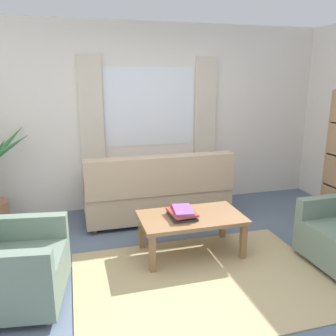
{
  "coord_description": "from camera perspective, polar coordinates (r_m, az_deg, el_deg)",
  "views": [
    {
      "loc": [
        -1.11,
        -2.75,
        1.89
      ],
      "look_at": [
        -0.15,
        0.7,
        0.94
      ],
      "focal_mm": 37.62,
      "sensor_mm": 36.0,
      "label": 1
    }
  ],
  "objects": [
    {
      "name": "ground_plane",
      "position": [
        3.52,
        5.71,
        -17.74
      ],
      "size": [
        6.24,
        6.24,
        0.0
      ],
      "primitive_type": "plane",
      "color": "slate"
    },
    {
      "name": "wall_back",
      "position": [
        5.17,
        -3.06,
        8.23
      ],
      "size": [
        5.32,
        0.12,
        2.6
      ],
      "primitive_type": "cube",
      "color": "silver",
      "rests_on": "ground_plane"
    },
    {
      "name": "window_with_curtains",
      "position": [
        5.07,
        -2.88,
        9.81
      ],
      "size": [
        1.98,
        0.07,
        1.4
      ],
      "color": "white"
    },
    {
      "name": "area_rug",
      "position": [
        3.51,
        5.71,
        -17.66
      ],
      "size": [
        2.39,
        1.69,
        0.01
      ],
      "primitive_type": "cube",
      "color": "tan",
      "rests_on": "ground_plane"
    },
    {
      "name": "couch",
      "position": [
        4.72,
        -1.83,
        -3.99
      ],
      "size": [
        1.9,
        0.82,
        0.92
      ],
      "rotation": [
        0.0,
        0.0,
        3.14
      ],
      "color": "tan",
      "rests_on": "ground_plane"
    },
    {
      "name": "armchair_left",
      "position": [
        3.34,
        -24.85,
        -13.99
      ],
      "size": [
        0.93,
        0.95,
        0.88
      ],
      "rotation": [
        0.0,
        0.0,
        1.43
      ],
      "color": "slate",
      "rests_on": "ground_plane"
    },
    {
      "name": "coffee_table",
      "position": [
        3.81,
        3.78,
        -8.52
      ],
      "size": [
        1.1,
        0.64,
        0.44
      ],
      "color": "olive",
      "rests_on": "ground_plane"
    },
    {
      "name": "book_stack_on_table",
      "position": [
        3.73,
        2.3,
        -7.29
      ],
      "size": [
        0.28,
        0.35,
        0.09
      ],
      "color": "#2D2D33",
      "rests_on": "coffee_table"
    }
  ]
}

